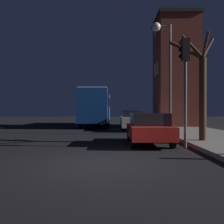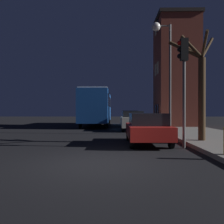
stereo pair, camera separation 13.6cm
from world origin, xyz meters
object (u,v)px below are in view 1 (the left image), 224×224
bare_tree (200,84)px  car_near_lane (148,128)px  traffic_light (185,70)px  car_mid_lane (132,120)px  bus (96,105)px  car_far_lane (129,118)px  streetlamp (162,49)px

bare_tree → car_near_lane: bare_tree is taller
traffic_light → car_near_lane: (-1.29, 1.26, -2.45)m
bare_tree → car_mid_lane: bearing=108.4°
bus → car_mid_lane: size_ratio=2.59×
bare_tree → car_mid_lane: 8.44m
bus → car_far_lane: bearing=13.6°
streetlamp → bare_tree: (0.90, -4.43, -2.75)m
bare_tree → car_mid_lane: size_ratio=1.15×
car_far_lane → streetlamp: bearing=-81.8°
bus → car_mid_lane: bus is taller
car_mid_lane → bus: bearing=117.3°
bus → traffic_light: bearing=-73.2°
traffic_light → car_far_lane: (-1.27, 16.31, -2.41)m
traffic_light → car_mid_lane: traffic_light is taller
car_mid_lane → car_far_lane: bearing=88.5°
traffic_light → car_far_lane: size_ratio=1.06×
traffic_light → bus: traffic_light is taller
bare_tree → bus: bare_tree is taller
car_mid_lane → bare_tree: bearing=-71.6°
bus → car_near_lane: 14.68m
car_mid_lane → traffic_light: bearing=-81.0°
traffic_light → car_mid_lane: (-1.46, 9.23, -2.40)m
traffic_light → car_far_lane: traffic_light is taller
car_near_lane → car_mid_lane: size_ratio=0.98×
car_near_lane → car_mid_lane: 7.97m
traffic_light → car_near_lane: bearing=135.7°
car_near_lane → car_far_lane: bearing=89.9°
bus → bare_tree: bearing=-67.5°
car_far_lane → bare_tree: bearing=-80.8°
streetlamp → bare_tree: 5.29m
traffic_light → car_mid_lane: 9.65m
streetlamp → traffic_light: bearing=-92.3°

